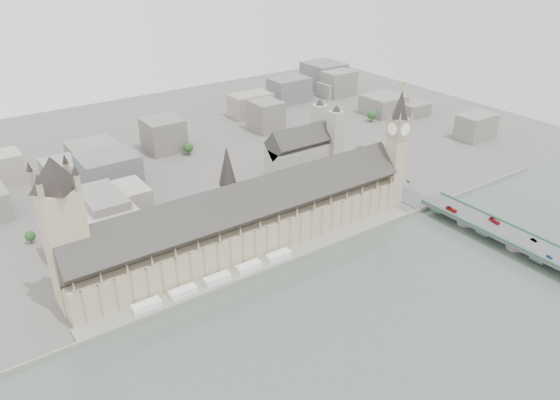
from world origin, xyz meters
TOP-DOWN VIEW (x-y plane):
  - ground at (0.00, 0.00)m, footprint 900.00×900.00m
  - embankment_wall at (0.00, -15.00)m, footprint 600.00×1.50m
  - river_terrace at (0.00, -7.50)m, footprint 270.00×15.00m
  - terrace_tents at (-40.00, -7.00)m, footprint 118.00×7.00m
  - palace_of_westminster at (0.00, 19.70)m, footprint 265.00×40.73m
  - elizabeth_tower at (138.00, 8.00)m, footprint 17.00×17.00m
  - victoria_tower at (-122.00, 26.00)m, footprint 30.00×30.00m
  - central_tower at (-10.00, 26.00)m, footprint 13.00×13.00m
  - westminster_bridge at (162.00, -87.50)m, footprint 25.00×325.00m
  - westminster_abbey at (110.92, 95.00)m, footprint 68.00×36.00m
  - city_skyline_inland at (0.00, 245.00)m, footprint 720.00×360.00m
  - park_trees at (-10.00, 60.00)m, footprint 110.00×30.00m
  - red_bus_north at (155.01, -40.85)m, footprint 2.69×9.82m
  - red_bus_south at (166.84, -72.21)m, footprint 4.54×10.15m
  - car_blue at (155.06, -124.74)m, footprint 2.42×4.79m
  - car_silver at (166.58, -105.58)m, footprint 2.06×4.88m
  - car_approach at (167.35, 16.70)m, footprint 3.19×4.87m

SIDE VIEW (x-z plane):
  - ground at x=0.00m, z-range 0.00..0.00m
  - river_terrace at x=0.00m, z-range 0.00..2.00m
  - embankment_wall at x=0.00m, z-range 0.00..3.00m
  - terrace_tents at x=-40.00m, z-range 2.00..6.00m
  - westminster_bridge at x=162.00m, z-range 0.00..10.25m
  - park_trees at x=-10.00m, z-range 0.00..15.00m
  - car_approach at x=167.35m, z-range 10.25..11.56m
  - car_blue at x=155.06m, z-range 10.25..11.81m
  - car_silver at x=166.58m, z-range 10.25..11.82m
  - red_bus_north at x=155.01m, z-range 10.25..12.96m
  - red_bus_south at x=166.84m, z-range 10.25..13.00m
  - city_skyline_inland at x=0.00m, z-range 0.00..38.00m
  - palace_of_westminster at x=0.00m, z-range -5.02..50.43m
  - westminster_abbey at x=110.92m, z-range -6.92..57.08m
  - victoria_tower at x=-122.00m, z-range 5.20..105.20m
  - central_tower at x=-10.00m, z-range 33.92..81.92m
  - elizabeth_tower at x=138.00m, z-range 4.34..111.84m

